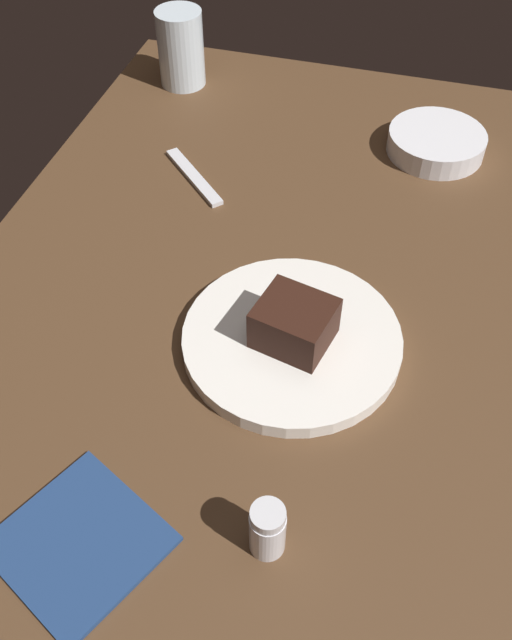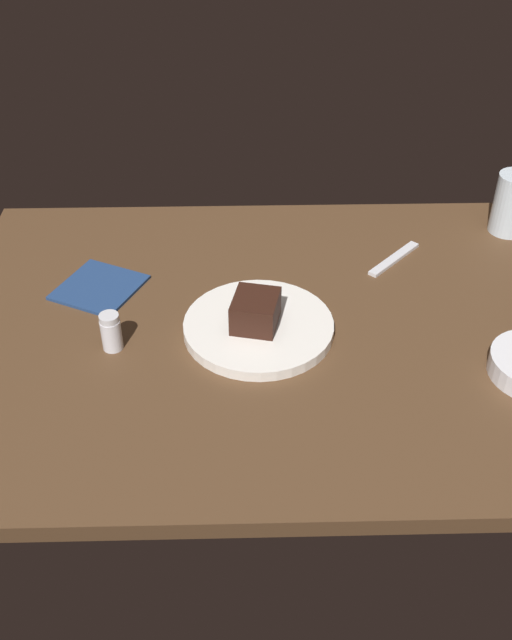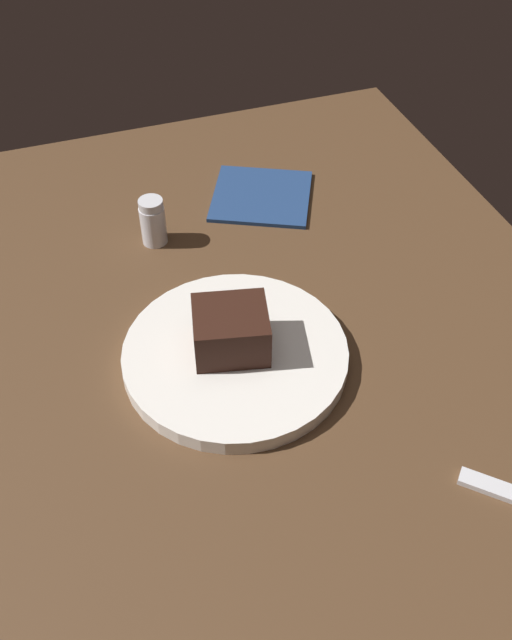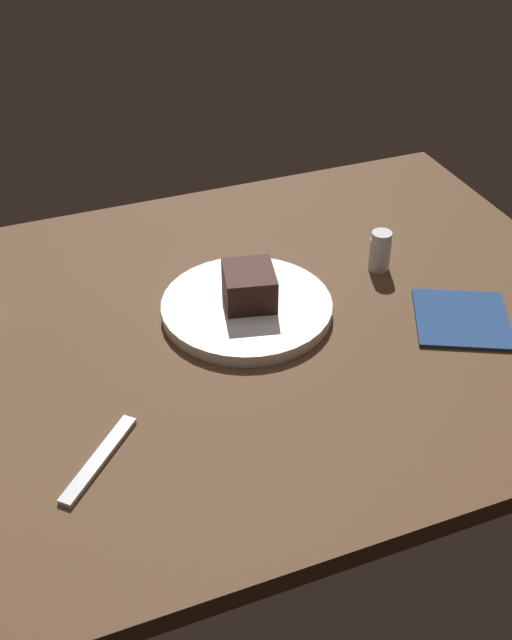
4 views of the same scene
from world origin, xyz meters
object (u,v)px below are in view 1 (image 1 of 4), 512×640
at_px(dessert_plate, 292,340).
at_px(folded_napkin, 80,543).
at_px(dessert_spoon, 194,177).
at_px(water_glass, 181,48).
at_px(side_bowl, 436,143).
at_px(salt_shaker, 267,529).
at_px(chocolate_cake_slice, 294,323).

distance_m(dessert_plate, folded_napkin, 0.32).
relative_size(dessert_spoon, folded_napkin, 1.07).
distance_m(water_glass, folded_napkin, 0.84).
bearing_deg(dessert_plate, side_bowl, 164.71).
height_order(salt_shaker, folded_napkin, salt_shaker).
xyz_separation_m(water_glass, dessert_spoon, (0.25, 0.11, -0.06)).
bearing_deg(water_glass, dessert_plate, 31.74).
bearing_deg(side_bowl, folded_napkin, -19.19).
distance_m(chocolate_cake_slice, water_glass, 0.62).
height_order(chocolate_cake_slice, water_glass, water_glass).
bearing_deg(dessert_plate, chocolate_cake_slice, 28.07).
distance_m(dessert_plate, chocolate_cake_slice, 0.04).
xyz_separation_m(side_bowl, folded_napkin, (0.73, -0.25, -0.01)).
distance_m(side_bowl, folded_napkin, 0.77).
bearing_deg(side_bowl, dessert_plate, -15.29).
xyz_separation_m(dessert_plate, salt_shaker, (0.24, 0.04, 0.02)).
bearing_deg(salt_shaker, dessert_plate, -171.44).
height_order(dessert_plate, chocolate_cake_slice, chocolate_cake_slice).
height_order(dessert_plate, folded_napkin, dessert_plate).
distance_m(dessert_plate, side_bowl, 0.45).
relative_size(dessert_plate, chocolate_cake_slice, 3.12).
bearing_deg(folded_napkin, dessert_plate, 155.29).
relative_size(salt_shaker, folded_napkin, 0.48).
height_order(dessert_plate, salt_shaker, salt_shaker).
height_order(salt_shaker, water_glass, water_glass).
height_order(salt_shaker, dessert_spoon, salt_shaker).
bearing_deg(salt_shaker, chocolate_cake_slice, -171.91).
xyz_separation_m(dessert_plate, dessert_spoon, (-0.27, -0.22, -0.01)).
relative_size(dessert_plate, water_glass, 2.05).
height_order(chocolate_cake_slice, side_bowl, chocolate_cake_slice).
distance_m(water_glass, dessert_spoon, 0.28).
distance_m(chocolate_cake_slice, salt_shaker, 0.24).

